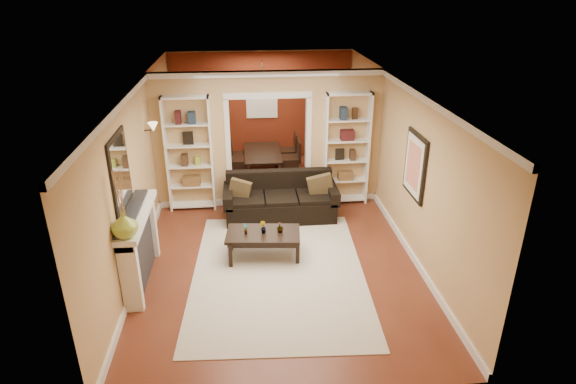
{
  "coord_description": "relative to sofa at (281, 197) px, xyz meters",
  "views": [
    {
      "loc": [
        -0.5,
        -7.95,
        4.28
      ],
      "look_at": [
        0.2,
        -0.8,
        1.09
      ],
      "focal_mm": 30.0,
      "sensor_mm": 36.0,
      "label": 1
    }
  ],
  "objects": [
    {
      "name": "chandelier",
      "position": [
        -0.18,
        2.25,
        1.59
      ],
      "size": [
        0.5,
        0.5,
        0.3
      ],
      "primitive_type": "cube",
      "color": "#3A281A",
      "rests_on": "ceiling"
    },
    {
      "name": "pillow_left",
      "position": [
        -0.77,
        -0.02,
        0.19
      ],
      "size": [
        0.42,
        0.22,
        0.4
      ],
      "primitive_type": "cube",
      "rotation": [
        0.0,
        0.0,
        -0.27
      ],
      "color": "brown",
      "rests_on": "sofa"
    },
    {
      "name": "dining_chair_sw",
      "position": [
        -0.75,
        2.65,
        -0.04
      ],
      "size": [
        0.46,
        0.46,
        0.77
      ],
      "primitive_type": "cube",
      "rotation": [
        0.0,
        0.0,
        1.79
      ],
      "color": "black",
      "rests_on": "floor"
    },
    {
      "name": "dining_chair_ne",
      "position": [
        0.35,
        2.05,
        0.04
      ],
      "size": [
        0.56,
        0.56,
        0.93
      ],
      "primitive_type": "cube",
      "rotation": [
        0.0,
        0.0,
        -1.3
      ],
      "color": "black",
      "rests_on": "floor"
    },
    {
      "name": "sofa",
      "position": [
        0.0,
        0.0,
        0.0
      ],
      "size": [
        2.18,
        0.94,
        0.85
      ],
      "primitive_type": "cube",
      "color": "black",
      "rests_on": "floor"
    },
    {
      "name": "vase",
      "position": [
        -2.27,
        -2.65,
        0.92
      ],
      "size": [
        0.44,
        0.44,
        0.36
      ],
      "primitive_type": "imported",
      "rotation": [
        0.0,
        0.0,
        -0.34
      ],
      "color": "#90AA36",
      "rests_on": "fireplace"
    },
    {
      "name": "dining_window",
      "position": [
        -0.18,
        3.48,
        1.12
      ],
      "size": [
        0.78,
        0.03,
        0.98
      ],
      "primitive_type": "cube",
      "color": "#8CA5CC",
      "rests_on": "wall_back"
    },
    {
      "name": "plant_left",
      "position": [
        -0.69,
        -1.44,
        0.12
      ],
      "size": [
        0.11,
        0.12,
        0.19
      ],
      "primitive_type": "imported",
      "rotation": [
        0.0,
        0.0,
        1.06
      ],
      "color": "#336626",
      "rests_on": "coffee_table"
    },
    {
      "name": "floor",
      "position": [
        -0.18,
        -0.45,
        -0.43
      ],
      "size": [
        8.0,
        8.0,
        0.0
      ],
      "primitive_type": "plane",
      "color": "brown",
      "rests_on": "ground"
    },
    {
      "name": "plant_center",
      "position": [
        -0.41,
        -1.44,
        0.13
      ],
      "size": [
        0.14,
        0.14,
        0.2
      ],
      "primitive_type": "imported",
      "rotation": [
        0.0,
        0.0,
        2.42
      ],
      "color": "#336626",
      "rests_on": "coffee_table"
    },
    {
      "name": "framed_art",
      "position": [
        2.03,
        -1.45,
        1.12
      ],
      "size": [
        0.04,
        0.85,
        1.05
      ],
      "primitive_type": "cube",
      "color": "black",
      "rests_on": "wall_right"
    },
    {
      "name": "wall_left",
      "position": [
        -2.43,
        -0.45,
        0.92
      ],
      "size": [
        0.0,
        8.0,
        8.0
      ],
      "primitive_type": "plane",
      "rotation": [
        1.57,
        0.0,
        1.57
      ],
      "color": "tan",
      "rests_on": "ground"
    },
    {
      "name": "wall_sconce",
      "position": [
        -2.33,
        0.1,
        1.4
      ],
      "size": [
        0.18,
        0.18,
        0.22
      ],
      "primitive_type": "cube",
      "color": "#FFE0A5",
      "rests_on": "wall_left"
    },
    {
      "name": "dining_chair_nw",
      "position": [
        -0.75,
        2.05,
        0.04
      ],
      "size": [
        0.58,
        0.58,
        0.92
      ],
      "primitive_type": "cube",
      "rotation": [
        0.0,
        0.0,
        1.9
      ],
      "color": "black",
      "rests_on": "floor"
    },
    {
      "name": "dining_table",
      "position": [
        -0.2,
        2.35,
        -0.16
      ],
      "size": [
        1.54,
        0.86,
        0.54
      ],
      "primitive_type": "imported",
      "rotation": [
        0.0,
        0.0,
        1.57
      ],
      "color": "black",
      "rests_on": "floor"
    },
    {
      "name": "coffee_table",
      "position": [
        -0.41,
        -1.44,
        -0.2
      ],
      "size": [
        1.26,
        0.77,
        0.46
      ],
      "primitive_type": "cube",
      "rotation": [
        0.0,
        0.0,
        -0.1
      ],
      "color": "black",
      "rests_on": "floor"
    },
    {
      "name": "mirror",
      "position": [
        -2.41,
        -1.95,
        1.37
      ],
      "size": [
        0.03,
        0.95,
        1.1
      ],
      "primitive_type": "cube",
      "color": "silver",
      "rests_on": "wall_left"
    },
    {
      "name": "bookshelf_left",
      "position": [
        -1.73,
        0.58,
        0.72
      ],
      "size": [
        0.9,
        0.3,
        2.3
      ],
      "primitive_type": "cube",
      "color": "white",
      "rests_on": "floor"
    },
    {
      "name": "plant_right",
      "position": [
        -0.13,
        -1.44,
        0.13
      ],
      "size": [
        0.15,
        0.15,
        0.19
      ],
      "primitive_type": "imported",
      "rotation": [
        0.0,
        0.0,
        3.95
      ],
      "color": "#336626",
      "rests_on": "coffee_table"
    },
    {
      "name": "wall_right",
      "position": [
        2.07,
        -0.45,
        0.92
      ],
      "size": [
        0.0,
        8.0,
        8.0
      ],
      "primitive_type": "plane",
      "rotation": [
        1.57,
        0.0,
        -1.57
      ],
      "color": "tan",
      "rests_on": "ground"
    },
    {
      "name": "ceiling",
      "position": [
        -0.18,
        -0.45,
        2.27
      ],
      "size": [
        8.0,
        8.0,
        0.0
      ],
      "primitive_type": "plane",
      "rotation": [
        3.14,
        0.0,
        0.0
      ],
      "color": "white",
      "rests_on": "ground"
    },
    {
      "name": "pillow_right",
      "position": [
        0.77,
        -0.02,
        0.23
      ],
      "size": [
        0.47,
        0.14,
        0.47
      ],
      "primitive_type": "cube",
      "rotation": [
        0.0,
        0.0,
        0.01
      ],
      "color": "brown",
      "rests_on": "sofa"
    },
    {
      "name": "bookshelf_right",
      "position": [
        1.37,
        0.58,
        0.72
      ],
      "size": [
        0.9,
        0.3,
        2.3
      ],
      "primitive_type": "cube",
      "color": "white",
      "rests_on": "floor"
    },
    {
      "name": "dining_chair_se",
      "position": [
        0.35,
        2.65,
        0.02
      ],
      "size": [
        0.58,
        0.58,
        0.9
      ],
      "primitive_type": "cube",
      "rotation": [
        0.0,
        0.0,
        -1.17
      ],
      "color": "black",
      "rests_on": "floor"
    },
    {
      "name": "area_rug",
      "position": [
        -0.2,
        -1.95,
        -0.42
      ],
      "size": [
        2.88,
        3.9,
        0.01
      ],
      "primitive_type": "cube",
      "rotation": [
        0.0,
        0.0,
        -0.05
      ],
      "color": "beige",
      "rests_on": "floor"
    },
    {
      "name": "red_back_panel",
      "position": [
        -0.18,
        3.52,
        0.89
      ],
      "size": [
        4.44,
        0.04,
        2.64
      ],
      "primitive_type": "cube",
      "color": "maroon",
      "rests_on": "floor"
    },
    {
      "name": "wall_front",
      "position": [
        -0.18,
        -4.45,
        0.92
      ],
      "size": [
        8.0,
        0.0,
        8.0
      ],
      "primitive_type": "plane",
      "rotation": [
        -1.57,
        0.0,
        0.0
      ],
      "color": "tan",
      "rests_on": "ground"
    },
    {
      "name": "partition_wall",
      "position": [
        -0.18,
        0.75,
        0.92
      ],
      "size": [
        4.5,
        0.15,
        2.7
      ],
      "primitive_type": "cube",
      "color": "tan",
      "rests_on": "floor"
    },
    {
      "name": "fireplace",
      "position": [
        -2.27,
        -1.95,
        0.15
      ],
      "size": [
        0.32,
        1.7,
        1.16
      ],
      "primitive_type": "cube",
      "color": "white",
      "rests_on": "floor"
    },
    {
      "name": "wall_back",
      "position": [
        -0.18,
        3.55,
        0.92
      ],
      "size": [
        8.0,
        0.0,
        8.0
      ],
      "primitive_type": "plane",
      "rotation": [
        1.57,
        0.0,
        0.0
      ],
      "color": "tan",
      "rests_on": "ground"
    }
  ]
}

